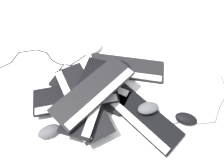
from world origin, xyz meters
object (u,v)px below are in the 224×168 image
object	(u,v)px
mouse_1	(122,66)
mouse_2	(95,48)
keyboard_5	(90,95)
mouse_4	(148,108)
keyboard_4	(82,100)
keyboard_6	(94,91)
keyboard_0	(126,68)
mouse_0	(49,131)
mouse_3	(186,119)
keyboard_3	(76,97)
keyboard_1	(90,88)
keyboard_2	(141,115)

from	to	relation	value
mouse_1	mouse_2	distance (m)	0.23
keyboard_5	mouse_4	xyz separation A→B (m)	(0.12, -0.27, -0.05)
keyboard_4	mouse_4	bearing A→B (deg)	-62.56
keyboard_6	mouse_4	size ratio (longest dim) A/B	4.18
keyboard_0	mouse_2	world-z (taller)	mouse_2
mouse_0	mouse_3	distance (m)	0.69
keyboard_6	keyboard_3	bearing A→B (deg)	112.44
mouse_2	keyboard_5	bearing A→B (deg)	34.85
keyboard_3	keyboard_4	size ratio (longest dim) A/B	0.92
mouse_2	mouse_4	distance (m)	0.52
keyboard_4	mouse_2	size ratio (longest dim) A/B	4.15
keyboard_4	mouse_2	world-z (taller)	keyboard_4
keyboard_0	mouse_4	size ratio (longest dim) A/B	4.21
keyboard_0	keyboard_1	world-z (taller)	same
mouse_1	mouse_4	distance (m)	0.30
keyboard_5	mouse_3	world-z (taller)	keyboard_5
keyboard_4	mouse_1	size ratio (longest dim) A/B	4.15
keyboard_6	mouse_1	distance (m)	0.28
keyboard_5	mouse_2	bearing A→B (deg)	32.88
mouse_2	mouse_3	world-z (taller)	same
keyboard_0	mouse_4	bearing A→B (deg)	-127.05
mouse_2	keyboard_3	bearing A→B (deg)	22.51
keyboard_1	mouse_1	distance (m)	0.23
keyboard_6	mouse_2	bearing A→B (deg)	36.35
mouse_1	keyboard_1	bearing A→B (deg)	69.15
mouse_0	keyboard_4	bearing A→B (deg)	-162.62
keyboard_2	keyboard_3	xyz separation A→B (m)	(-0.11, 0.33, 0.03)
keyboard_3	mouse_2	bearing A→B (deg)	20.55
mouse_1	mouse_4	bearing A→B (deg)	148.33
keyboard_6	mouse_3	size ratio (longest dim) A/B	4.18
keyboard_3	keyboard_5	world-z (taller)	keyboard_5
mouse_3	mouse_4	distance (m)	0.20
keyboard_3	mouse_1	distance (m)	0.32
keyboard_2	keyboard_5	world-z (taller)	keyboard_5
keyboard_1	keyboard_0	bearing A→B (deg)	-22.78
mouse_0	mouse_2	bearing A→B (deg)	-135.72
keyboard_3	keyboard_6	size ratio (longest dim) A/B	0.91
keyboard_1	keyboard_6	world-z (taller)	keyboard_6
keyboard_0	mouse_2	distance (m)	0.25
keyboard_1	keyboard_3	bearing A→B (deg)	169.82
keyboard_3	mouse_1	size ratio (longest dim) A/B	3.81
keyboard_6	mouse_0	world-z (taller)	keyboard_6
keyboard_6	keyboard_5	bearing A→B (deg)	132.37
keyboard_1	keyboard_2	xyz separation A→B (m)	(0.02, -0.32, 0.00)
keyboard_0	keyboard_5	size ratio (longest dim) A/B	1.00
keyboard_1	keyboard_6	bearing A→B (deg)	-123.22
keyboard_6	mouse_4	bearing A→B (deg)	-67.25
keyboard_1	keyboard_3	distance (m)	0.10
mouse_3	mouse_2	bearing A→B (deg)	-28.63
keyboard_1	mouse_1	xyz separation A→B (m)	(0.21, -0.08, 0.04)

